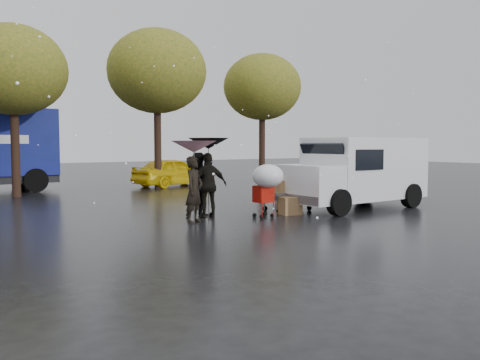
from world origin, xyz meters
TOP-DOWN VIEW (x-y plane):
  - ground at (0.00, 0.00)m, footprint 90.00×90.00m
  - person_pink at (-1.35, 0.45)m, footprint 0.74×0.67m
  - person_middle at (-0.67, 1.28)m, footprint 0.97×0.81m
  - person_black at (-0.57, 1.00)m, footprint 1.11×0.66m
  - umbrella_pink at (-1.35, 0.45)m, footprint 1.16×1.16m
  - umbrella_black at (-0.57, 1.00)m, footprint 1.11×1.11m
  - vendor_cart at (2.15, 0.74)m, footprint 1.52×0.80m
  - shopping_cart at (0.61, -0.08)m, footprint 0.84×0.84m
  - white_van at (4.31, 0.02)m, footprint 4.91×2.18m
  - box_ground_near at (1.62, 0.11)m, footprint 0.64×0.56m
  - box_ground_far at (3.22, 2.20)m, footprint 0.53×0.42m
  - yellow_taxi at (3.64, 10.70)m, footprint 4.24×2.32m
  - tree_row at (-0.47, 10.00)m, footprint 21.60×4.40m

SIDE VIEW (x-z plane):
  - ground at x=0.00m, z-range 0.00..0.00m
  - box_ground_far at x=3.22m, z-range 0.00..0.39m
  - box_ground_near at x=1.62m, z-range 0.00..0.50m
  - yellow_taxi at x=3.64m, z-range 0.00..1.37m
  - vendor_cart at x=2.15m, z-range 0.09..1.36m
  - person_pink at x=-1.35m, z-range 0.00..1.69m
  - person_black at x=-0.57m, z-range 0.00..1.77m
  - person_middle at x=-0.67m, z-range 0.00..1.77m
  - shopping_cart at x=0.61m, z-range 0.33..1.80m
  - white_van at x=4.31m, z-range 0.06..2.26m
  - umbrella_pink at x=-1.35m, z-range 0.89..2.98m
  - umbrella_black at x=-0.57m, z-range 0.93..3.10m
  - tree_row at x=-0.47m, z-range 1.46..8.58m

